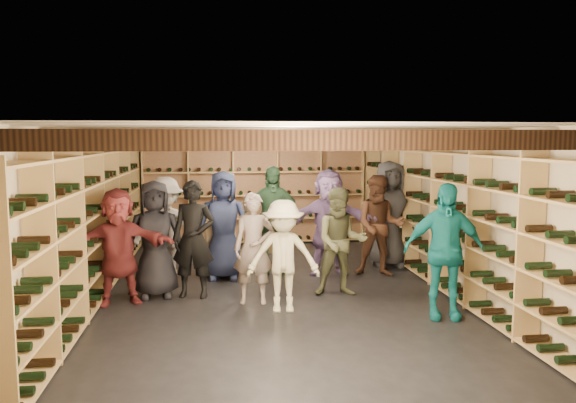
{
  "coord_description": "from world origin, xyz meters",
  "views": [
    {
      "loc": [
        -0.86,
        -8.18,
        2.28
      ],
      "look_at": [
        0.24,
        0.2,
        1.32
      ],
      "focal_mm": 35.0,
      "sensor_mm": 36.0,
      "label": 1
    }
  ],
  "objects_px": {
    "person_8": "(380,226)",
    "person_6": "(223,225)",
    "person_3": "(283,256)",
    "person_12": "(389,214)",
    "crate_stack_left": "(221,247)",
    "crate_loose": "(262,248)",
    "person_9": "(166,231)",
    "person_10": "(272,220)",
    "person_5": "(118,247)",
    "person_11": "(329,222)",
    "person_2": "(341,242)",
    "person_1": "(194,239)",
    "person_4": "(444,251)",
    "crate_stack_right": "(249,260)",
    "person_0": "(155,239)",
    "person_7": "(254,248)"
  },
  "relations": [
    {
      "from": "person_6",
      "to": "person_3",
      "type": "bearing_deg",
      "value": -61.81
    },
    {
      "from": "crate_stack_right",
      "to": "person_1",
      "type": "distance_m",
      "value": 1.89
    },
    {
      "from": "person_3",
      "to": "person_12",
      "type": "xyz_separation_m",
      "value": [
        2.17,
        2.32,
        0.2
      ]
    },
    {
      "from": "person_2",
      "to": "person_3",
      "type": "distance_m",
      "value": 1.12
    },
    {
      "from": "person_1",
      "to": "person_11",
      "type": "height_order",
      "value": "person_11"
    },
    {
      "from": "crate_stack_left",
      "to": "person_2",
      "type": "distance_m",
      "value": 2.42
    },
    {
      "from": "person_5",
      "to": "person_11",
      "type": "xyz_separation_m",
      "value": [
        3.2,
        1.33,
        0.08
      ]
    },
    {
      "from": "person_1",
      "to": "person_4",
      "type": "height_order",
      "value": "person_4"
    },
    {
      "from": "person_9",
      "to": "person_2",
      "type": "bearing_deg",
      "value": -14.91
    },
    {
      "from": "person_9",
      "to": "person_10",
      "type": "relative_size",
      "value": 0.93
    },
    {
      "from": "crate_loose",
      "to": "person_7",
      "type": "height_order",
      "value": "person_7"
    },
    {
      "from": "crate_loose",
      "to": "person_0",
      "type": "relative_size",
      "value": 0.3
    },
    {
      "from": "person_2",
      "to": "person_4",
      "type": "relative_size",
      "value": 0.91
    },
    {
      "from": "person_2",
      "to": "person_11",
      "type": "bearing_deg",
      "value": 92.16
    },
    {
      "from": "crate_loose",
      "to": "person_0",
      "type": "distance_m",
      "value": 3.5
    },
    {
      "from": "person_8",
      "to": "person_12",
      "type": "bearing_deg",
      "value": 74.58
    },
    {
      "from": "person_1",
      "to": "person_4",
      "type": "relative_size",
      "value": 0.98
    },
    {
      "from": "crate_loose",
      "to": "person_12",
      "type": "height_order",
      "value": "person_12"
    },
    {
      "from": "person_7",
      "to": "person_2",
      "type": "bearing_deg",
      "value": 16.04
    },
    {
      "from": "crate_loose",
      "to": "person_10",
      "type": "bearing_deg",
      "value": -88.93
    },
    {
      "from": "person_5",
      "to": "person_6",
      "type": "distance_m",
      "value": 1.89
    },
    {
      "from": "crate_loose",
      "to": "person_9",
      "type": "bearing_deg",
      "value": -127.47
    },
    {
      "from": "person_1",
      "to": "person_12",
      "type": "distance_m",
      "value": 3.67
    },
    {
      "from": "person_3",
      "to": "person_4",
      "type": "xyz_separation_m",
      "value": [
        1.98,
        -0.52,
        0.12
      ]
    },
    {
      "from": "crate_stack_left",
      "to": "person_7",
      "type": "relative_size",
      "value": 0.55
    },
    {
      "from": "crate_stack_right",
      "to": "person_10",
      "type": "height_order",
      "value": "person_10"
    },
    {
      "from": "person_9",
      "to": "person_10",
      "type": "height_order",
      "value": "person_10"
    },
    {
      "from": "crate_stack_left",
      "to": "person_12",
      "type": "xyz_separation_m",
      "value": [
        2.96,
        0.0,
        0.52
      ]
    },
    {
      "from": "person_5",
      "to": "person_6",
      "type": "bearing_deg",
      "value": 29.35
    },
    {
      "from": "person_8",
      "to": "person_6",
      "type": "bearing_deg",
      "value": -168.1
    },
    {
      "from": "person_1",
      "to": "person_5",
      "type": "relative_size",
      "value": 1.05
    },
    {
      "from": "person_0",
      "to": "person_8",
      "type": "xyz_separation_m",
      "value": [
        3.54,
        0.79,
        -0.0
      ]
    },
    {
      "from": "person_0",
      "to": "person_3",
      "type": "distance_m",
      "value": 1.96
    },
    {
      "from": "person_1",
      "to": "person_3",
      "type": "height_order",
      "value": "person_1"
    },
    {
      "from": "person_9",
      "to": "person_10",
      "type": "xyz_separation_m",
      "value": [
        1.72,
        0.53,
        0.07
      ]
    },
    {
      "from": "crate_stack_right",
      "to": "person_0",
      "type": "xyz_separation_m",
      "value": [
        -1.42,
        -1.45,
        0.67
      ]
    },
    {
      "from": "person_11",
      "to": "person_0",
      "type": "bearing_deg",
      "value": -155.97
    },
    {
      "from": "person_11",
      "to": "person_1",
      "type": "bearing_deg",
      "value": -149.67
    },
    {
      "from": "person_0",
      "to": "person_8",
      "type": "distance_m",
      "value": 3.63
    },
    {
      "from": "person_11",
      "to": "person_8",
      "type": "bearing_deg",
      "value": -12.91
    },
    {
      "from": "person_8",
      "to": "person_12",
      "type": "xyz_separation_m",
      "value": [
        0.36,
        0.62,
        0.1
      ]
    },
    {
      "from": "person_2",
      "to": "person_12",
      "type": "height_order",
      "value": "person_12"
    },
    {
      "from": "person_3",
      "to": "person_2",
      "type": "bearing_deg",
      "value": 40.95
    },
    {
      "from": "person_3",
      "to": "person_5",
      "type": "distance_m",
      "value": 2.28
    },
    {
      "from": "crate_loose",
      "to": "person_4",
      "type": "xyz_separation_m",
      "value": [
        1.94,
        -4.36,
        0.78
      ]
    },
    {
      "from": "crate_stack_left",
      "to": "person_9",
      "type": "relative_size",
      "value": 0.51
    },
    {
      "from": "person_9",
      "to": "person_11",
      "type": "xyz_separation_m",
      "value": [
        2.65,
        0.3,
        0.04
      ]
    },
    {
      "from": "person_1",
      "to": "person_7",
      "type": "height_order",
      "value": "person_1"
    },
    {
      "from": "person_3",
      "to": "person_4",
      "type": "relative_size",
      "value": 0.86
    },
    {
      "from": "person_0",
      "to": "person_9",
      "type": "xyz_separation_m",
      "value": [
        0.08,
        0.73,
        -0.0
      ]
    }
  ]
}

